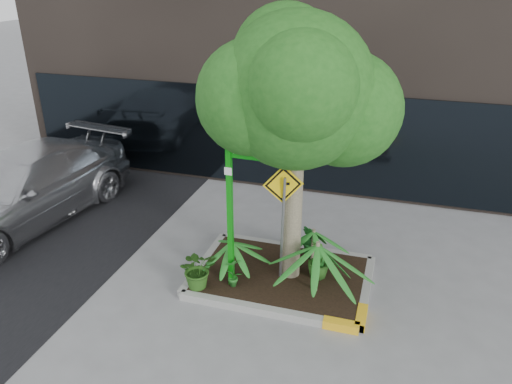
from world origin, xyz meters
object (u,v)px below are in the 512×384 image
(parked_car, at_px, (23,188))
(cattle_sign, at_px, (283,205))
(street_sign_post, at_px, (234,195))
(tree, at_px, (297,91))

(parked_car, bearing_deg, cattle_sign, 0.88)
(cattle_sign, bearing_deg, street_sign_post, 178.50)
(tree, bearing_deg, street_sign_post, -145.69)
(tree, distance_m, street_sign_post, 2.03)
(tree, height_order, cattle_sign, tree)
(tree, relative_size, street_sign_post, 1.59)
(street_sign_post, bearing_deg, parked_car, 170.45)
(parked_car, relative_size, street_sign_post, 1.82)
(tree, distance_m, cattle_sign, 1.97)
(tree, bearing_deg, cattle_sign, -112.09)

